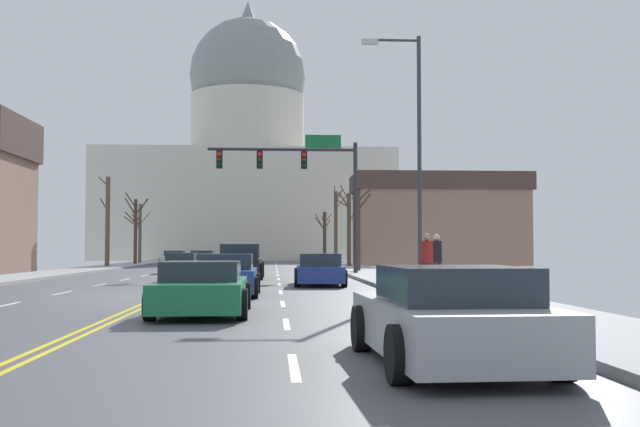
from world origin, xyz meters
TOP-DOWN VIEW (x-y plane):
  - ground at (0.00, -0.00)m, footprint 20.00×180.00m
  - signal_gantry at (4.85, 16.86)m, footprint 7.91×0.41m
  - street_lamp_right at (7.96, 2.35)m, footprint 2.03×0.24m
  - capitol_building at (0.00, 72.24)m, footprint 35.25×19.22m
  - pickup_truck_near_00 at (1.68, 12.80)m, footprint 2.27×5.51m
  - sedan_near_01 at (5.04, 6.25)m, footprint 2.04×4.72m
  - sedan_near_02 at (1.83, 0.06)m, footprint 2.01×4.33m
  - sedan_near_03 at (1.71, -6.34)m, footprint 2.07×4.56m
  - sedan_near_04 at (5.43, -13.69)m, footprint 2.12×4.31m
  - sedan_oncoming_00 at (-2.02, 21.22)m, footprint 2.10×4.71m
  - sedan_oncoming_01 at (-1.77, 31.40)m, footprint 2.00×4.38m
  - sedan_oncoming_02 at (-5.01, 41.00)m, footprint 2.06×4.38m
  - flank_building_01 at (17.09, 39.63)m, footprint 14.33×7.01m
  - bare_tree_00 at (8.68, 31.27)m, footprint 1.76×2.69m
  - bare_tree_01 at (-8.18, 40.71)m, footprint 1.98×1.74m
  - bare_tree_02 at (8.87, 44.60)m, footprint 1.38×1.82m
  - bare_tree_03 at (-8.66, 45.35)m, footprint 2.58×2.27m
  - bare_tree_04 at (8.19, 49.64)m, footprint 1.75×2.18m
  - bare_tree_05 at (-8.64, 32.20)m, footprint 1.39×2.51m
  - bare_tree_06 at (8.20, 20.62)m, footprint 1.75×2.45m
  - pedestrian_00 at (8.50, 1.13)m, footprint 0.35×0.34m
  - pedestrian_01 at (7.65, -1.45)m, footprint 0.35×0.34m
  - bicycle_parked at (7.70, -1.08)m, footprint 0.12×1.77m

SIDE VIEW (x-z plane):
  - ground at x=0.00m, z-range -0.08..0.12m
  - bicycle_parked at x=7.70m, z-range 0.06..0.91m
  - sedan_near_03 at x=1.71m, z-range -0.03..1.12m
  - sedan_oncoming_00 at x=-2.02m, z-range -0.03..1.13m
  - sedan_oncoming_02 at x=-5.01m, z-range -0.04..1.18m
  - sedan_near_04 at x=5.43m, z-range -0.04..1.19m
  - sedan_near_01 at x=5.04m, z-range -0.04..1.20m
  - sedan_near_02 at x=1.83m, z-range -0.05..1.22m
  - sedan_oncoming_01 at x=-1.77m, z-range -0.04..1.23m
  - pickup_truck_near_00 at x=1.68m, z-range -0.09..1.53m
  - pedestrian_01 at x=7.65m, z-range 0.24..1.96m
  - pedestrian_00 at x=8.50m, z-range 0.24..1.99m
  - bare_tree_04 at x=8.19m, z-range 0.28..5.06m
  - bare_tree_06 at x=8.20m, z-range 0.15..5.55m
  - bare_tree_00 at x=8.68m, z-range 0.12..5.86m
  - bare_tree_03 at x=-8.66m, z-range 0.15..5.86m
  - bare_tree_01 at x=-8.18m, z-range 0.18..6.00m
  - bare_tree_05 at x=-8.64m, z-range 0.22..6.79m
  - bare_tree_02 at x=8.87m, z-range 0.11..6.92m
  - flank_building_01 at x=17.09m, z-range 0.05..7.64m
  - street_lamp_right at x=7.96m, z-range 0.85..9.39m
  - signal_gantry at x=4.85m, z-range 1.76..9.06m
  - capitol_building at x=0.00m, z-range -4.90..27.94m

